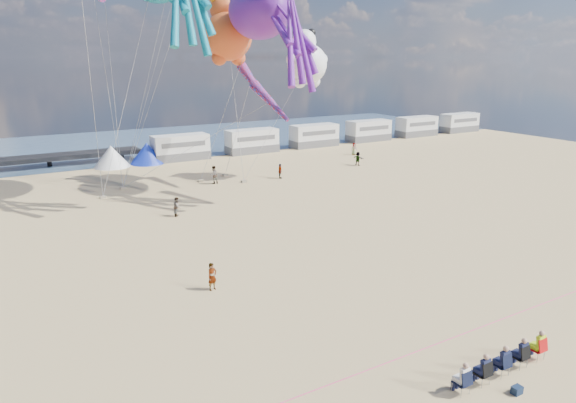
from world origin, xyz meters
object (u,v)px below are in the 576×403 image
object	(u,v)px
beachgoer_6	(354,149)
sandbag_c	(244,181)
spectator_row	(502,360)
beachgoer_1	(214,175)
kite_teddy_orange	(228,36)
motorhome_3	(369,131)
cooler_navy	(517,390)
sandbag_e	(123,188)
standing_person	(212,277)
sandbag_d	(225,175)
kite_octopus_purple	(260,10)
beachgoer_3	(280,171)
windsock_right	(270,102)
motorhome_4	(417,126)
kite_panda	(307,64)
tent_blue	(147,153)
motorhome_2	(314,136)
beachgoer_4	(358,159)
sandbag_a	(103,197)
motorhome_0	(180,147)
sandbag_b	(201,181)
beachgoer_7	(177,207)
motorhome_1	(252,141)
motorhome_5	(459,123)

from	to	relation	value
beachgoer_6	sandbag_c	size ratio (longest dim) A/B	3.00
spectator_row	beachgoer_1	xyz separation A→B (m)	(2.49, 34.64, 0.22)
kite_teddy_orange	motorhome_3	bearing A→B (deg)	43.55
cooler_navy	sandbag_e	xyz separation A→B (m)	(-5.17, 38.02, -0.04)
standing_person	sandbag_d	xyz separation A→B (m)	(11.48, 24.50, -0.64)
spectator_row	sandbag_e	distance (m)	37.38
sandbag_d	kite_octopus_purple	world-z (taller)	kite_octopus_purple
beachgoer_3	kite_teddy_orange	distance (m)	13.83
windsock_right	motorhome_4	bearing A→B (deg)	23.23
sandbag_c	kite_panda	xyz separation A→B (m)	(6.30, -1.43, 11.11)
motorhome_3	tent_blue	bearing A→B (deg)	180.00
spectator_row	cooler_navy	size ratio (longest dim) A/B	16.05
motorhome_2	beachgoer_4	distance (m)	13.56
spectator_row	sandbag_a	world-z (taller)	spectator_row
sandbag_c	beachgoer_4	bearing A→B (deg)	3.56
motorhome_4	beachgoer_6	xyz separation A→B (m)	(-18.14, -7.84, -0.75)
motorhome_2	motorhome_4	bearing A→B (deg)	0.00
sandbag_d	motorhome_2	bearing A→B (deg)	30.65
kite_octopus_purple	windsock_right	size ratio (longest dim) A/B	2.06
sandbag_d	kite_teddy_orange	xyz separation A→B (m)	(-0.29, -2.40, 13.58)
motorhome_0	sandbag_c	xyz separation A→B (m)	(1.49, -14.17, -1.39)
standing_person	beachgoer_6	size ratio (longest dim) A/B	1.00
windsock_right	sandbag_a	bearing A→B (deg)	143.47
cooler_navy	beachgoer_4	distance (m)	41.08
motorhome_4	sandbag_b	world-z (taller)	motorhome_4
beachgoer_7	kite_teddy_orange	world-z (taller)	kite_teddy_orange
motorhome_0	motorhome_2	distance (m)	19.00
motorhome_1	motorhome_4	xyz separation A→B (m)	(28.50, 0.00, 0.00)
beachgoer_4	beachgoer_7	world-z (taller)	beachgoer_4
spectator_row	motorhome_5	bearing A→B (deg)	43.01
beachgoer_1	kite_panda	size ratio (longest dim) A/B	0.27
cooler_navy	motorhome_2	bearing A→B (deg)	64.61
motorhome_3	kite_teddy_orange	bearing A→B (deg)	-154.83
motorhome_5	kite_octopus_purple	world-z (taller)	kite_octopus_purple
sandbag_b	sandbag_c	bearing A→B (deg)	-34.51
motorhome_4	windsock_right	bearing A→B (deg)	-150.79
sandbag_b	kite_teddy_orange	world-z (taller)	kite_teddy_orange
beachgoer_1	windsock_right	xyz separation A→B (m)	(2.20, -7.54, 7.43)
motorhome_0	sandbag_d	size ratio (longest dim) A/B	13.20
beachgoer_1	kite_panda	bearing A→B (deg)	151.79
motorhome_4	beachgoer_6	distance (m)	19.77
sandbag_b	windsock_right	distance (m)	12.52
sandbag_e	motorhome_5	bearing A→B (deg)	10.81
kite_teddy_orange	sandbag_b	bearing A→B (deg)	173.65
beachgoer_3	beachgoer_7	xyz separation A→B (m)	(-13.16, -7.14, 0.00)
tent_blue	kite_octopus_purple	size ratio (longest dim) A/B	0.35
beachgoer_6	sandbag_e	xyz separation A→B (m)	(-29.24, -3.02, -0.64)
motorhome_5	spectator_row	size ratio (longest dim) A/B	1.08
sandbag_c	beachgoer_3	bearing A→B (deg)	-4.02
motorhome_0	sandbag_c	size ratio (longest dim) A/B	13.20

